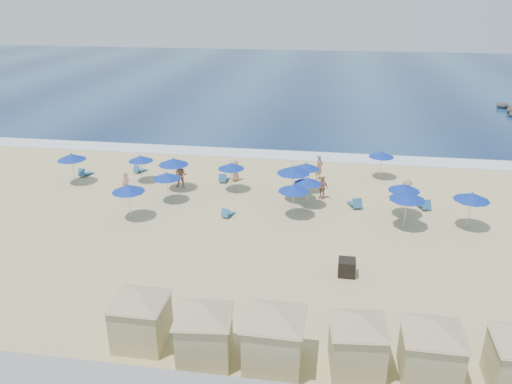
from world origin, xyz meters
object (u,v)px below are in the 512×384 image
umbrella_10 (404,187)px  umbrella_1 (128,188)px  umbrella_6 (294,188)px  beachgoer_3 (407,193)px  cabana_3 (358,335)px  umbrella_9 (381,154)px  umbrella_0 (71,157)px  umbrella_12 (472,197)px  cabana_0 (140,310)px  cabana_4 (432,343)px  trash_bin (347,267)px  beachgoer_1 (181,175)px  cabana_2 (274,328)px  umbrella_3 (167,176)px  beachgoer_4 (235,171)px  beachgoer_0 (126,184)px  umbrella_5 (231,166)px  umbrella_2 (141,158)px  umbrella_4 (173,162)px  umbrella_7 (294,170)px  cabana_1 (204,325)px  umbrella_8 (308,181)px  beachgoer_2 (322,187)px  umbrella_11 (407,196)px  beachgoer_5 (319,167)px  umbrella_13 (306,166)px

umbrella_10 → umbrella_1: bearing=-170.1°
umbrella_6 → beachgoer_3: size_ratio=1.25×
cabana_3 → umbrella_9: bearing=83.5°
umbrella_0 → umbrella_12: 26.62m
cabana_0 → cabana_4: (10.88, -0.31, 0.03)m
trash_bin → cabana_4: bearing=-66.6°
beachgoer_1 → cabana_2: bearing=-61.0°
umbrella_3 → beachgoer_4: umbrella_3 is taller
umbrella_6 → beachgoer_0: size_ratio=1.33×
umbrella_3 → umbrella_10: (15.01, -0.00, 0.09)m
umbrella_5 → beachgoer_3: (11.71, -0.75, -0.94)m
umbrella_2 → umbrella_6: umbrella_6 is taller
umbrella_4 → umbrella_9: umbrella_4 is taller
umbrella_4 → beachgoer_0: (-2.89, -1.58, -1.24)m
umbrella_4 → umbrella_7: umbrella_7 is taller
umbrella_2 → beachgoer_0: umbrella_2 is taller
cabana_1 → beachgoer_0: (-9.26, 14.92, -0.69)m
umbrella_2 → umbrella_8: 12.46m
umbrella_7 → beachgoer_1: size_ratio=1.42×
umbrella_1 → umbrella_6: 9.97m
umbrella_6 → umbrella_12: umbrella_12 is taller
beachgoer_0 → beachgoer_1: beachgoer_1 is taller
cabana_2 → beachgoer_2: size_ratio=2.86×
umbrella_11 → beachgoer_4: umbrella_11 is taller
beachgoer_4 → cabana_3: bearing=50.0°
umbrella_3 → umbrella_12: (18.64, -1.16, 0.21)m
umbrella_11 → beachgoer_3: 3.73m
umbrella_3 → umbrella_7: umbrella_7 is taller
umbrella_1 → beachgoer_0: 3.99m
umbrella_12 → beachgoer_0: 21.83m
umbrella_8 → beachgoer_1: 9.30m
umbrella_10 → cabana_3: bearing=-102.8°
trash_bin → umbrella_10: umbrella_10 is taller
trash_bin → umbrella_7: size_ratio=0.33×
umbrella_8 → cabana_1: bearing=-101.2°
umbrella_2 → umbrella_11: umbrella_11 is taller
cabana_0 → cabana_4: cabana_4 is taller
umbrella_0 → cabana_1: bearing=-50.0°
umbrella_6 → umbrella_7: 2.56m
umbrella_7 → umbrella_5: bearing=165.7°
umbrella_7 → beachgoer_5: umbrella_7 is taller
umbrella_11 → beachgoer_5: bearing=125.0°
umbrella_3 → umbrella_12: 18.68m
cabana_3 → umbrella_11: size_ratio=1.73×
umbrella_13 → beachgoer_5: 2.85m
cabana_4 → umbrella_4: bearing=131.8°
beachgoer_1 → beachgoer_4: size_ratio=1.13×
umbrella_4 → umbrella_6: bearing=-20.7°
cabana_2 → beachgoer_0: bearing=128.6°
trash_bin → cabana_0: 10.34m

